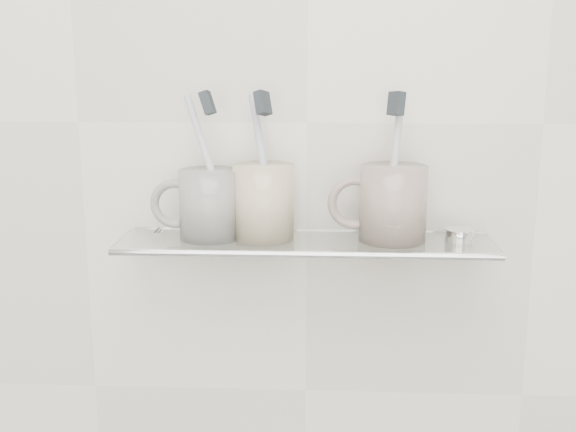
# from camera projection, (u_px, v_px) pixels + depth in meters

# --- Properties ---
(wall_back) EXTENTS (2.50, 0.00, 2.50)m
(wall_back) POSITION_uv_depth(u_px,v_px,m) (307.00, 123.00, 0.99)
(wall_back) COLOR silver
(wall_back) RESTS_ON ground
(shelf_glass) EXTENTS (0.50, 0.12, 0.01)m
(shelf_glass) POSITION_uv_depth(u_px,v_px,m) (305.00, 243.00, 0.97)
(shelf_glass) COLOR silver
(shelf_glass) RESTS_ON wall_back
(shelf_rail) EXTENTS (0.50, 0.01, 0.01)m
(shelf_rail) POSITION_uv_depth(u_px,v_px,m) (304.00, 254.00, 0.91)
(shelf_rail) COLOR silver
(shelf_rail) RESTS_ON shelf_glass
(bracket_left) EXTENTS (0.02, 0.03, 0.02)m
(bracket_left) POSITION_uv_depth(u_px,v_px,m) (159.00, 240.00, 1.02)
(bracket_left) COLOR silver
(bracket_left) RESTS_ON wall_back
(bracket_right) EXTENTS (0.02, 0.03, 0.02)m
(bracket_right) POSITION_uv_depth(u_px,v_px,m) (457.00, 244.00, 1.00)
(bracket_right) COLOR silver
(bracket_right) RESTS_ON wall_back
(mug_left) EXTENTS (0.10, 0.10, 0.09)m
(mug_left) POSITION_uv_depth(u_px,v_px,m) (210.00, 204.00, 0.97)
(mug_left) COLOR silver
(mug_left) RESTS_ON shelf_glass
(mug_left_handle) EXTENTS (0.07, 0.01, 0.07)m
(mug_left_handle) POSITION_uv_depth(u_px,v_px,m) (175.00, 204.00, 0.97)
(mug_left_handle) COLOR silver
(mug_left_handle) RESTS_ON mug_left
(toothbrush_left) EXTENTS (0.07, 0.04, 0.18)m
(toothbrush_left) POSITION_uv_depth(u_px,v_px,m) (209.00, 164.00, 0.95)
(toothbrush_left) COLOR silver
(toothbrush_left) RESTS_ON mug_left
(bristles_left) EXTENTS (0.02, 0.03, 0.03)m
(bristles_left) POSITION_uv_depth(u_px,v_px,m) (208.00, 103.00, 0.94)
(bristles_left) COLOR #22282D
(bristles_left) RESTS_ON toothbrush_left
(mug_center) EXTENTS (0.11, 0.11, 0.10)m
(mug_center) POSITION_uv_depth(u_px,v_px,m) (264.00, 202.00, 0.96)
(mug_center) COLOR beige
(mug_center) RESTS_ON shelf_glass
(mug_center_handle) EXTENTS (0.07, 0.01, 0.07)m
(mug_center_handle) POSITION_uv_depth(u_px,v_px,m) (229.00, 202.00, 0.96)
(mug_center_handle) COLOR beige
(mug_center_handle) RESTS_ON mug_center
(toothbrush_center) EXTENTS (0.05, 0.07, 0.18)m
(toothbrush_center) POSITION_uv_depth(u_px,v_px,m) (263.00, 164.00, 0.95)
(toothbrush_center) COLOR #AFAECD
(toothbrush_center) RESTS_ON mug_center
(bristles_center) EXTENTS (0.03, 0.03, 0.04)m
(bristles_center) POSITION_uv_depth(u_px,v_px,m) (263.00, 103.00, 0.93)
(bristles_center) COLOR #22282D
(bristles_center) RESTS_ON toothbrush_center
(mug_right) EXTENTS (0.11, 0.11, 0.10)m
(mug_right) POSITION_uv_depth(u_px,v_px,m) (393.00, 203.00, 0.95)
(mug_right) COLOR beige
(mug_right) RESTS_ON shelf_glass
(mug_right_handle) EXTENTS (0.07, 0.01, 0.07)m
(mug_right_handle) POSITION_uv_depth(u_px,v_px,m) (355.00, 203.00, 0.96)
(mug_right_handle) COLOR beige
(mug_right_handle) RESTS_ON mug_right
(toothbrush_right) EXTENTS (0.03, 0.04, 0.19)m
(toothbrush_right) POSITION_uv_depth(u_px,v_px,m) (394.00, 165.00, 0.94)
(toothbrush_right) COLOR #BCBCBC
(toothbrush_right) RESTS_ON mug_right
(bristles_right) EXTENTS (0.02, 0.03, 0.03)m
(bristles_right) POSITION_uv_depth(u_px,v_px,m) (396.00, 104.00, 0.92)
(bristles_right) COLOR #22282D
(bristles_right) RESTS_ON toothbrush_right
(chrome_cap) EXTENTS (0.04, 0.04, 0.02)m
(chrome_cap) POSITION_uv_depth(u_px,v_px,m) (460.00, 235.00, 0.96)
(chrome_cap) COLOR silver
(chrome_cap) RESTS_ON shelf_glass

